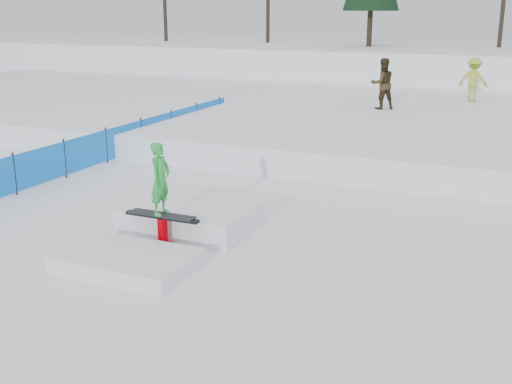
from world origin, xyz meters
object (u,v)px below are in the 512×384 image
at_px(safety_fence, 106,145).
at_px(walker_ygreen, 473,80).
at_px(jib_rail_feature, 178,224).
at_px(walker_olive, 382,84).

relative_size(safety_fence, walker_ygreen, 8.83).
relative_size(walker_ygreen, jib_rail_feature, 0.41).
bearing_deg(walker_olive, jib_rail_feature, 50.71).
height_order(safety_fence, walker_olive, walker_olive).
relative_size(safety_fence, jib_rail_feature, 3.64).
xyz_separation_m(walker_olive, walker_ygreen, (2.99, 3.56, -0.06)).
distance_m(safety_fence, walker_ygreen, 15.65).
height_order(walker_olive, walker_ygreen, walker_olive).
relative_size(walker_olive, walker_ygreen, 1.07).
bearing_deg(walker_ygreen, walker_olive, 57.36).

